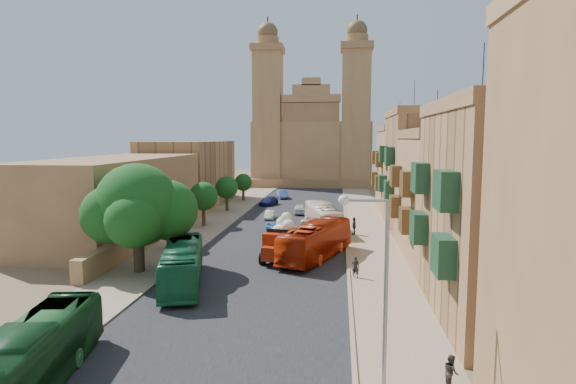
% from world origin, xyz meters
% --- Properties ---
extents(ground, '(260.00, 260.00, 0.00)m').
position_xyz_m(ground, '(0.00, 0.00, 0.00)').
color(ground, brown).
extents(road_surface, '(14.00, 140.00, 0.01)m').
position_xyz_m(road_surface, '(0.00, 30.00, 0.01)').
color(road_surface, black).
rests_on(road_surface, ground).
extents(sidewalk_east, '(5.00, 140.00, 0.01)m').
position_xyz_m(sidewalk_east, '(9.50, 30.00, 0.01)').
color(sidewalk_east, '#8C755C').
rests_on(sidewalk_east, ground).
extents(sidewalk_west, '(5.00, 140.00, 0.01)m').
position_xyz_m(sidewalk_west, '(-9.50, 30.00, 0.01)').
color(sidewalk_west, '#8C755C').
rests_on(sidewalk_west, ground).
extents(kerb_east, '(0.25, 140.00, 0.12)m').
position_xyz_m(kerb_east, '(7.00, 30.00, 0.06)').
color(kerb_east, '#8C755C').
rests_on(kerb_east, ground).
extents(kerb_west, '(0.25, 140.00, 0.12)m').
position_xyz_m(kerb_west, '(-7.00, 30.00, 0.06)').
color(kerb_west, '#8C755C').
rests_on(kerb_west, ground).
extents(townhouse_a, '(9.00, 14.00, 16.40)m').
position_xyz_m(townhouse_a, '(15.95, -3.00, 6.41)').
color(townhouse_a, '#9F7248').
rests_on(townhouse_a, ground).
extents(townhouse_b, '(9.00, 14.00, 14.90)m').
position_xyz_m(townhouse_b, '(15.95, 11.00, 5.66)').
color(townhouse_b, '#966B43').
rests_on(townhouse_b, ground).
extents(townhouse_c, '(9.00, 14.00, 17.40)m').
position_xyz_m(townhouse_c, '(15.95, 25.00, 6.91)').
color(townhouse_c, '#9F7248').
rests_on(townhouse_c, ground).
extents(townhouse_d, '(9.00, 14.00, 15.90)m').
position_xyz_m(townhouse_d, '(15.95, 39.00, 6.16)').
color(townhouse_d, '#966B43').
rests_on(townhouse_d, ground).
extents(west_wall, '(1.00, 40.00, 1.80)m').
position_xyz_m(west_wall, '(-12.50, 20.00, 0.90)').
color(west_wall, '#966B43').
rests_on(west_wall, ground).
extents(west_building_low, '(10.00, 28.00, 8.40)m').
position_xyz_m(west_building_low, '(-18.00, 18.00, 4.20)').
color(west_building_low, brown).
rests_on(west_building_low, ground).
extents(west_building_mid, '(10.00, 22.00, 10.00)m').
position_xyz_m(west_building_mid, '(-18.00, 44.00, 5.00)').
color(west_building_mid, '#9F7248').
rests_on(west_building_mid, ground).
extents(church, '(28.00, 22.50, 36.30)m').
position_xyz_m(church, '(-0.00, 78.61, 9.52)').
color(church, '#966B43').
rests_on(church, ground).
extents(ficus_tree, '(8.62, 7.93, 8.62)m').
position_xyz_m(ficus_tree, '(-9.42, 4.01, 5.09)').
color(ficus_tree, '#392A1C').
rests_on(ficus_tree, ground).
extents(street_tree_a, '(3.01, 3.01, 4.63)m').
position_xyz_m(street_tree_a, '(-10.00, 12.00, 3.09)').
color(street_tree_a, '#392A1C').
rests_on(street_tree_a, ground).
extents(street_tree_b, '(3.46, 3.46, 5.32)m').
position_xyz_m(street_tree_b, '(-10.00, 24.00, 3.56)').
color(street_tree_b, '#392A1C').
rests_on(street_tree_b, ground).
extents(street_tree_c, '(3.29, 3.29, 5.06)m').
position_xyz_m(street_tree_c, '(-10.00, 36.00, 3.39)').
color(street_tree_c, '#392A1C').
rests_on(street_tree_c, ground).
extents(street_tree_d, '(2.95, 2.95, 4.54)m').
position_xyz_m(street_tree_d, '(-10.00, 48.00, 3.03)').
color(street_tree_d, '#392A1C').
rests_on(street_tree_d, ground).
extents(streetlamp, '(2.11, 0.44, 8.22)m').
position_xyz_m(streetlamp, '(7.72, -12.00, 5.20)').
color(streetlamp, gray).
rests_on(streetlamp, ground).
extents(red_truck, '(3.56, 7.03, 3.94)m').
position_xyz_m(red_truck, '(1.39, 9.47, 1.73)').
color(red_truck, '#99240B').
rests_on(red_truck, ground).
extents(olive_pickup, '(2.38, 4.74, 1.91)m').
position_xyz_m(olive_pickup, '(5.50, 20.00, 0.93)').
color(olive_pickup, '#43531F').
rests_on(olive_pickup, ground).
extents(bus_green_south, '(3.94, 10.66, 2.90)m').
position_xyz_m(bus_green_south, '(-6.50, -13.88, 1.45)').
color(bus_green_south, '#174920').
rests_on(bus_green_south, ground).
extents(bus_green_north, '(5.20, 11.08, 3.01)m').
position_xyz_m(bus_green_north, '(-4.94, 1.00, 1.50)').
color(bus_green_north, '#186538').
rests_on(bus_green_north, ground).
extents(bus_red_east, '(6.28, 11.48, 3.13)m').
position_xyz_m(bus_red_east, '(4.26, 9.71, 1.57)').
color(bus_red_east, '#9E2107').
rests_on(bus_red_east, ground).
extents(bus_cream_east, '(4.90, 11.28, 3.06)m').
position_xyz_m(bus_cream_east, '(4.38, 22.72, 1.53)').
color(bus_cream_east, '#FFE7CE').
rests_on(bus_cream_east, ground).
extents(car_blue_a, '(2.60, 3.64, 1.15)m').
position_xyz_m(car_blue_a, '(-1.00, 20.82, 0.58)').
color(car_blue_a, '#3F7BC4').
rests_on(car_blue_a, ground).
extents(car_white_a, '(1.18, 3.32, 1.09)m').
position_xyz_m(car_white_a, '(-2.78, 29.74, 0.55)').
color(car_white_a, silver).
rests_on(car_white_a, ground).
extents(car_cream, '(2.40, 4.44, 1.18)m').
position_xyz_m(car_cream, '(2.86, 25.88, 0.59)').
color(car_cream, '#EEE8BA').
rests_on(car_cream, ground).
extents(car_dkblue, '(3.00, 4.71, 1.27)m').
position_xyz_m(car_dkblue, '(-4.79, 42.38, 0.64)').
color(car_dkblue, navy).
rests_on(car_dkblue, ground).
extents(car_white_b, '(1.86, 4.17, 1.39)m').
position_xyz_m(car_white_b, '(0.77, 34.33, 0.70)').
color(car_white_b, silver).
rests_on(car_white_b, ground).
extents(car_blue_b, '(2.62, 4.52, 1.41)m').
position_xyz_m(car_blue_b, '(-3.69, 51.19, 0.70)').
color(car_blue_b, '#375EA0').
rests_on(car_blue_b, ground).
extents(pedestrian_a, '(0.69, 0.58, 1.63)m').
position_xyz_m(pedestrian_a, '(7.51, 4.17, 0.82)').
color(pedestrian_a, black).
rests_on(pedestrian_a, ground).
extents(pedestrian_b, '(0.63, 0.78, 1.49)m').
position_xyz_m(pedestrian_b, '(11.00, -11.86, 0.74)').
color(pedestrian_b, '#342D2A').
rests_on(pedestrian_b, ground).
extents(pedestrian_c, '(0.62, 1.20, 1.95)m').
position_xyz_m(pedestrian_c, '(7.86, 20.43, 0.98)').
color(pedestrian_c, '#2F3033').
rests_on(pedestrian_c, ground).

